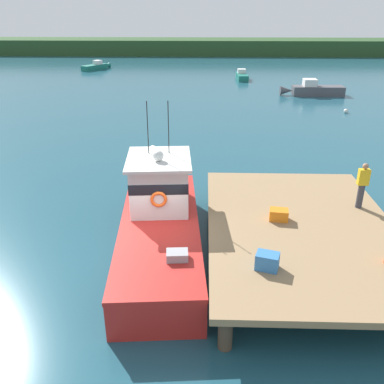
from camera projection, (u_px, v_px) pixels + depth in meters
name	position (u px, v px, depth m)	size (l,w,h in m)	color
ground_plane	(155.00, 254.00, 14.04)	(200.00, 200.00, 0.00)	#1E4C5B
dock	(301.00, 229.00, 13.46)	(6.00, 9.00, 1.20)	#4C3D2D
main_fishing_boat	(160.00, 219.00, 14.18)	(3.16, 9.91, 4.80)	red
crate_stack_near_edge	(279.00, 215.00, 13.68)	(0.60, 0.44, 0.37)	orange
crate_single_by_cleat	(267.00, 261.00, 11.13)	(0.60, 0.44, 0.46)	#3370B2
deckhand_by_the_boat	(362.00, 185.00, 14.25)	(0.36, 0.22, 1.63)	#383842
moored_boat_outer_mooring	(96.00, 67.00, 53.53)	(3.16, 4.21, 1.13)	#196B5B
moored_boat_off_the_point	(242.00, 76.00, 46.74)	(1.20, 4.24, 1.07)	#196B5B
moored_boat_near_channel	(313.00, 90.00, 38.36)	(5.78, 1.48, 1.47)	#4C4C51
mooring_buoy_channel_marker	(346.00, 111.00, 32.18)	(0.33, 0.33, 0.33)	silver
mooring_buoy_spare_mooring	(153.00, 149.00, 23.55)	(0.44, 0.44, 0.44)	silver
far_shoreline	(196.00, 47.00, 70.03)	(120.00, 8.00, 2.40)	#284723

